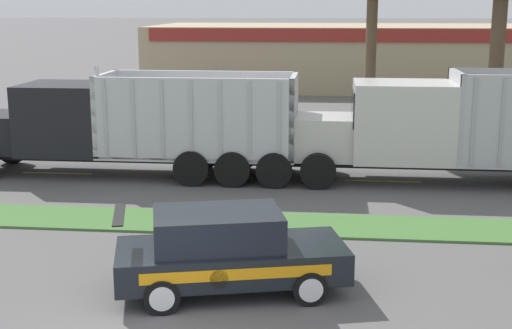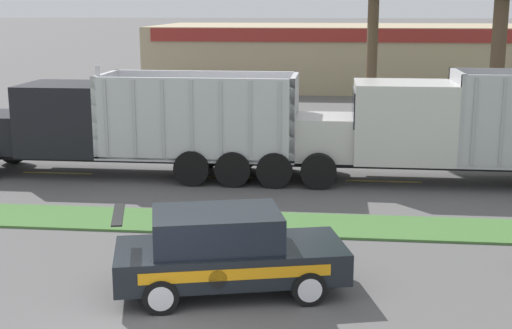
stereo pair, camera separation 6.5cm
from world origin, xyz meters
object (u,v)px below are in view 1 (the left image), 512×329
at_px(dump_truck_trail, 443,131).
at_px(rally_car, 227,251).
at_px(dump_truck_mid, 99,128).
at_px(traffic_cone, 228,247).

relative_size(dump_truck_trail, rally_car, 2.48).
relative_size(dump_truck_mid, dump_truck_trail, 0.96).
distance_m(dump_truck_mid, dump_truck_trail, 11.06).
relative_size(rally_car, traffic_cone, 7.00).
distance_m(dump_truck_trail, rally_car, 10.92).
relative_size(dump_truck_mid, rally_car, 2.39).
distance_m(dump_truck_trail, traffic_cone, 9.71).
bearing_deg(rally_car, dump_truck_mid, 120.65).
bearing_deg(dump_truck_trail, traffic_cone, -126.11).
bearing_deg(dump_truck_trail, rally_car, -120.12).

